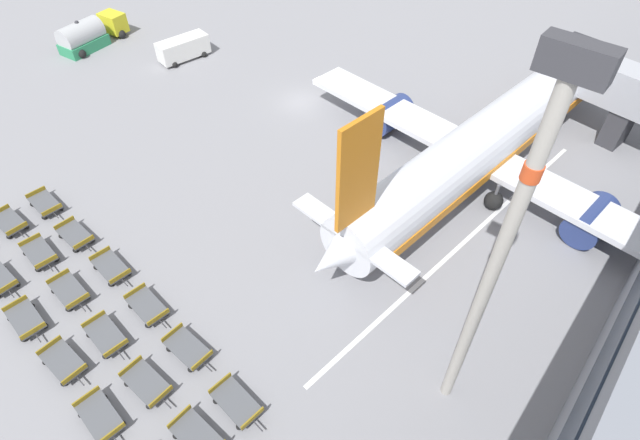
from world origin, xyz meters
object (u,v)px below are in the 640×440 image
baggage_dolly_row_mid_a_col_c (69,291)px  baggage_dolly_row_mid_a_col_d (106,336)px  baggage_dolly_row_mid_a_col_a (10,222)px  fuel_tanker_primary (89,35)px  service_van (183,48)px  baggage_dolly_row_near_col_e (100,417)px  baggage_dolly_row_mid_a_col_e (147,383)px  airplane (486,142)px  baggage_dolly_row_mid_b_col_f (236,403)px  baggage_dolly_row_near_col_c (26,320)px  baggage_dolly_row_mid_a_col_f (197,436)px  baggage_dolly_row_mid_b_col_d (147,306)px  baggage_dolly_row_mid_b_col_b (75,235)px  baggage_dolly_row_mid_b_col_e (188,349)px  apron_light_mast (499,254)px  baggage_dolly_row_near_col_d (63,362)px  baggage_dolly_row_mid_b_col_a (45,204)px  baggage_dolly_row_mid_b_col_c (111,267)px  baggage_dolly_row_mid_a_col_b (40,253)px

baggage_dolly_row_mid_a_col_c → baggage_dolly_row_mid_a_col_d: 4.53m
baggage_dolly_row_mid_a_col_a → baggage_dolly_row_mid_a_col_c: (8.67, -0.54, 0.00)m
fuel_tanker_primary → service_van: size_ratio=1.41×
baggage_dolly_row_near_col_e → baggage_dolly_row_mid_a_col_e: same height
airplane → baggage_dolly_row_mid_b_col_f: bearing=-91.7°
baggage_dolly_row_near_col_c → baggage_dolly_row_mid_a_col_e: size_ratio=1.02×
airplane → baggage_dolly_row_mid_a_col_f: airplane is taller
baggage_dolly_row_mid_b_col_d → baggage_dolly_row_near_col_c: bearing=-132.7°
baggage_dolly_row_mid_b_col_b → baggage_dolly_row_mid_b_col_e: size_ratio=1.00×
baggage_dolly_row_mid_a_col_c → baggage_dolly_row_mid_b_col_b: bearing=144.6°
baggage_dolly_row_mid_b_col_d → service_van: bearing=136.5°
apron_light_mast → baggage_dolly_row_near_col_e: bearing=-135.0°
baggage_dolly_row_near_col_d → baggage_dolly_row_mid_a_col_a: size_ratio=1.00×
baggage_dolly_row_mid_b_col_b → baggage_dolly_row_mid_b_col_e: 12.81m
baggage_dolly_row_mid_a_col_d → baggage_dolly_row_mid_b_col_b: (-8.50, 3.20, 0.00)m
baggage_dolly_row_mid_b_col_a → baggage_dolly_row_mid_b_col_e: same height
baggage_dolly_row_mid_a_col_f → baggage_dolly_row_mid_b_col_c: (-12.62, 3.51, 0.00)m
airplane → baggage_dolly_row_mid_a_col_d: bearing=-108.9°
baggage_dolly_row_mid_b_col_f → baggage_dolly_row_mid_b_col_e: bearing=174.6°
service_van → baggage_dolly_row_mid_b_col_a: (9.96, -21.22, -0.72)m
baggage_dolly_row_mid_a_col_d → baggage_dolly_row_mid_b_col_b: same height
apron_light_mast → baggage_dolly_row_mid_b_col_a: bearing=-167.9°
baggage_dolly_row_mid_a_col_b → baggage_dolly_row_mid_b_col_d: size_ratio=1.00×
baggage_dolly_row_mid_a_col_c → baggage_dolly_row_mid_b_col_e: same height
baggage_dolly_row_near_col_d → baggage_dolly_row_mid_a_col_c: bearing=145.7°
baggage_dolly_row_mid_b_col_f → baggage_dolly_row_mid_a_col_e: bearing=-152.4°
baggage_dolly_row_near_col_d → baggage_dolly_row_mid_a_col_b: same height
airplane → service_van: size_ratio=6.56×
baggage_dolly_row_mid_b_col_d → airplane: bearing=69.5°
service_van → baggage_dolly_row_mid_a_col_e: (27.23, -25.01, -0.72)m
baggage_dolly_row_mid_b_col_b → baggage_dolly_row_mid_b_col_e: (12.79, -0.71, 0.00)m
baggage_dolly_row_mid_a_col_a → baggage_dolly_row_mid_b_col_d: 13.48m
baggage_dolly_row_mid_a_col_a → baggage_dolly_row_mid_a_col_d: size_ratio=0.99×
baggage_dolly_row_mid_a_col_e → fuel_tanker_primary: bearing=151.4°
fuel_tanker_primary → baggage_dolly_row_near_col_e: size_ratio=2.23×
baggage_dolly_row_mid_b_col_d → baggage_dolly_row_mid_b_col_e: (4.12, -0.29, 0.00)m
baggage_dolly_row_mid_a_col_b → baggage_dolly_row_mid_b_col_e: bearing=7.4°
baggage_dolly_row_mid_b_col_c → baggage_dolly_row_mid_b_col_e: bearing=-4.4°
baggage_dolly_row_mid_b_col_f → baggage_dolly_row_mid_b_col_b: bearing=176.2°
baggage_dolly_row_mid_a_col_c → baggage_dolly_row_mid_b_col_b: size_ratio=1.01×
baggage_dolly_row_near_col_d → apron_light_mast: 23.71m
baggage_dolly_row_mid_a_col_f → baggage_dolly_row_mid_a_col_b: bearing=176.2°
baggage_dolly_row_mid_a_col_b → baggage_dolly_row_mid_a_col_d: bearing=-5.0°
baggage_dolly_row_mid_b_col_e → baggage_dolly_row_mid_a_col_a: bearing=-174.8°
baggage_dolly_row_mid_a_col_c → baggage_dolly_row_mid_a_col_b: bearing=174.6°
baggage_dolly_row_near_col_d → baggage_dolly_row_mid_a_col_e: same height
apron_light_mast → baggage_dolly_row_mid_b_col_b: bearing=-165.1°
baggage_dolly_row_mid_a_col_d → airplane: bearing=71.1°
airplane → baggage_dolly_row_mid_b_col_f: airplane is taller
baggage_dolly_row_mid_a_col_e → baggage_dolly_row_mid_b_col_c: 9.04m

